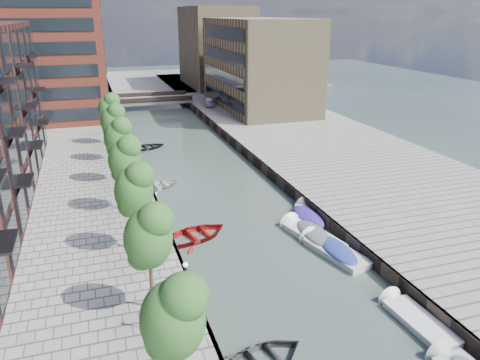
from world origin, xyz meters
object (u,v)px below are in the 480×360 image
tree_6 (109,108)px  car (210,101)px  tree_5 (113,120)px  sloop_4 (149,148)px  sloop_3 (160,188)px  tree_0 (173,315)px  tree_3 (124,157)px  sloop_2 (196,238)px  motorboat_2 (412,318)px  motorboat_4 (309,234)px  motorboat_0 (332,250)px  bridge (153,100)px  tree_1 (148,235)px  motorboat_3 (308,217)px  tree_2 (134,188)px  tree_4 (118,136)px

tree_6 → car: bearing=48.8°
tree_5 → sloop_4: size_ratio=1.38×
sloop_3 → tree_0: bearing=149.4°
tree_3 → sloop_2: tree_3 is taller
tree_3 → motorboat_2: 23.17m
tree_0 → tree_5: 35.00m
motorboat_4 → tree_3: bearing=149.9°
tree_6 → sloop_2: bearing=-80.3°
motorboat_0 → car: size_ratio=1.38×
bridge → tree_1: size_ratio=2.18×
motorboat_4 → car: bearing=84.4°
tree_1 → car: 57.42m
sloop_3 → motorboat_3: motorboat_3 is taller
tree_1 → sloop_4: bearing=83.0°
tree_2 → tree_4: size_ratio=1.00×
motorboat_2 → motorboat_3: 13.77m
sloop_2 → sloop_4: size_ratio=1.20×
tree_5 → sloop_2: bearing=-76.8°
tree_6 → sloop_3: tree_6 is taller
motorboat_2 → car: 58.87m
tree_5 → motorboat_2: size_ratio=1.21×
tree_0 → sloop_4: size_ratio=1.38×
motorboat_2 → tree_3: bearing=126.8°
tree_3 → sloop_3: size_ratio=1.38×
sloop_2 → motorboat_4: bearing=-126.3°
tree_1 → sloop_3: bearing=80.5°
tree_0 → motorboat_0: size_ratio=1.02×
bridge → tree_1: tree_1 is taller
sloop_3 → car: size_ratio=1.01×
sloop_3 → motorboat_2: size_ratio=0.87×
motorboat_3 → motorboat_0: bearing=-98.9°
tree_4 → car: bearing=62.9°
motorboat_0 → motorboat_4: 2.76m
tree_6 → sloop_4: bearing=-2.6°
tree_2 → sloop_2: (4.41, 2.13, -5.31)m
sloop_4 → motorboat_4: (8.29, -28.07, 0.23)m
motorboat_3 → motorboat_2: bearing=-91.3°
tree_5 → motorboat_3: size_ratio=1.03×
motorboat_3 → motorboat_4: bearing=-113.4°
bridge → motorboat_0: size_ratio=2.22×
tree_0 → motorboat_3: size_ratio=1.03×
bridge → tree_3: bearing=-100.3°
sloop_4 → motorboat_3: motorboat_3 is taller
sloop_3 → tree_1: bearing=147.1°
tree_4 → sloop_4: bearing=72.8°
tree_2 → tree_6: 28.00m
tree_2 → motorboat_0: (12.94, -3.00, -5.08)m
tree_6 → motorboat_2: size_ratio=1.21×
bridge → car: size_ratio=3.06×
sloop_2 → motorboat_4: (8.14, -2.40, 0.23)m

